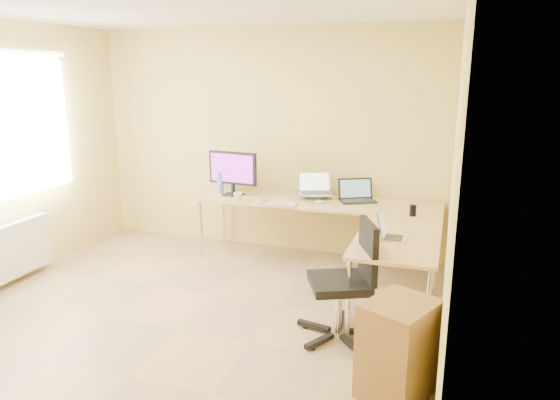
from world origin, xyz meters
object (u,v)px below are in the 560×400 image
(monitor, at_px, (233,173))
(cabinet, at_px, (398,349))
(desk_fan, at_px, (230,177))
(laptop_return, at_px, (393,228))
(laptop_black, at_px, (358,191))
(office_chair, at_px, (339,279))
(water_bottle, at_px, (220,183))
(laptop_center, at_px, (315,184))
(keyboard, at_px, (275,203))
(desk_return, at_px, (396,276))
(mug, at_px, (238,197))
(desk_main, at_px, (316,232))

(monitor, xyz_separation_m, cabinet, (2.09, -2.13, -0.62))
(desk_fan, xyz_separation_m, laptop_return, (2.06, -1.29, -0.05))
(cabinet, bearing_deg, desk_fan, 157.24)
(laptop_black, distance_m, laptop_return, 1.29)
(office_chair, bearing_deg, monitor, 112.04)
(laptop_black, relative_size, water_bottle, 1.42)
(laptop_center, distance_m, keyboard, 0.53)
(desk_return, relative_size, mug, 13.12)
(laptop_center, distance_m, office_chair, 1.78)
(desk_return, distance_m, laptop_black, 1.32)
(keyboard, relative_size, mug, 4.64)
(monitor, bearing_deg, laptop_center, 15.67)
(desk_return, bearing_deg, water_bottle, 156.07)
(desk_main, distance_m, keyboard, 0.61)
(desk_main, bearing_deg, desk_fan, 169.93)
(mug, bearing_deg, monitor, 124.32)
(desk_main, relative_size, laptop_return, 9.32)
(mug, height_order, laptop_return, laptop_return)
(cabinet, bearing_deg, mug, 159.53)
(office_chair, bearing_deg, laptop_return, 27.85)
(laptop_black, height_order, mug, laptop_black)
(laptop_black, height_order, water_bottle, water_bottle)
(desk_main, bearing_deg, mug, -159.85)
(laptop_return, relative_size, office_chair, 0.29)
(laptop_center, distance_m, laptop_black, 0.47)
(water_bottle, relative_size, office_chair, 0.27)
(desk_return, distance_m, desk_fan, 2.47)
(monitor, xyz_separation_m, desk_fan, (-0.16, 0.28, -0.11))
(mug, bearing_deg, office_chair, -41.63)
(laptop_center, bearing_deg, laptop_black, -19.60)
(mug, xyz_separation_m, cabinet, (1.94, -1.91, -0.42))
(keyboard, distance_m, mug, 0.43)
(desk_return, relative_size, water_bottle, 4.83)
(desk_return, distance_m, mug, 1.96)
(office_chair, bearing_deg, keyboard, 103.31)
(laptop_return, bearing_deg, mug, 65.19)
(monitor, bearing_deg, desk_return, -19.31)
(keyboard, xyz_separation_m, water_bottle, (-0.75, 0.23, 0.12))
(desk_fan, bearing_deg, desk_main, -22.94)
(keyboard, bearing_deg, cabinet, -48.49)
(desk_fan, bearing_deg, water_bottle, -102.87)
(laptop_center, height_order, laptop_return, laptop_center)
(laptop_center, xyz_separation_m, keyboard, (-0.34, -0.38, -0.16))
(desk_main, xyz_separation_m, desk_fan, (-1.13, 0.20, 0.51))
(keyboard, distance_m, cabinet, 2.46)
(laptop_black, distance_m, office_chair, 1.68)
(monitor, bearing_deg, laptop_return, -21.87)
(office_chair, bearing_deg, desk_main, 86.28)
(monitor, bearing_deg, laptop_black, 13.26)
(cabinet, bearing_deg, office_chair, 152.97)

